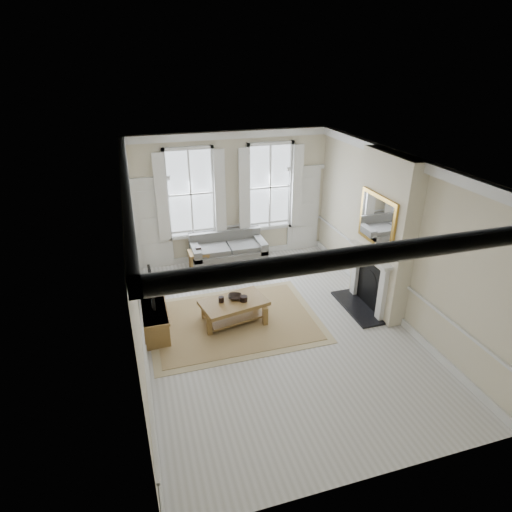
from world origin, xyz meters
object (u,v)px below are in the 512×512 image
object	(u,v)px
side_table	(199,256)
tv_stand	(154,316)
sofa	(228,252)
coffee_table	(234,305)

from	to	relation	value
side_table	tv_stand	bearing A→B (deg)	-121.28
sofa	coffee_table	world-z (taller)	sofa
sofa	side_table	size ratio (longest dim) A/B	3.24
sofa	side_table	distance (m)	0.85
sofa	coffee_table	distance (m)	2.68
coffee_table	tv_stand	distance (m)	1.64
sofa	side_table	world-z (taller)	sofa
sofa	coffee_table	xyz separation A→B (m)	(-0.49, -2.63, 0.05)
sofa	tv_stand	size ratio (longest dim) A/B	1.25
tv_stand	side_table	bearing A→B (deg)	58.72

